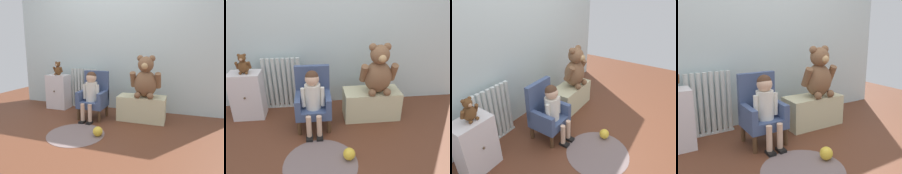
% 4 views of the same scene
% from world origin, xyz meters
% --- Properties ---
extents(ground_plane, '(6.00, 6.00, 0.00)m').
position_xyz_m(ground_plane, '(0.00, 0.00, 0.00)').
color(ground_plane, brown).
extents(back_wall, '(3.80, 0.05, 2.40)m').
position_xyz_m(back_wall, '(0.00, 1.14, 1.20)').
color(back_wall, silver).
rests_on(back_wall, ground_plane).
extents(radiator, '(0.50, 0.05, 0.69)m').
position_xyz_m(radiator, '(-0.60, 1.01, 0.34)').
color(radiator, silver).
rests_on(radiator, ground_plane).
extents(small_dresser, '(0.37, 0.27, 0.59)m').
position_xyz_m(small_dresser, '(-0.99, 0.82, 0.29)').
color(small_dresser, silver).
rests_on(small_dresser, ground_plane).
extents(child_armchair, '(0.39, 0.36, 0.70)m').
position_xyz_m(child_armchair, '(-0.20, 0.56, 0.32)').
color(child_armchair, '#41527A').
rests_on(child_armchair, ground_plane).
extents(child_figure, '(0.25, 0.35, 0.71)m').
position_xyz_m(child_figure, '(-0.20, 0.45, 0.46)').
color(child_figure, silver).
rests_on(child_figure, ground_plane).
extents(low_bench, '(0.68, 0.32, 0.36)m').
position_xyz_m(low_bench, '(0.51, 0.66, 0.18)').
color(low_bench, beige).
rests_on(low_bench, ground_plane).
extents(large_teddy_bear, '(0.43, 0.30, 0.58)m').
position_xyz_m(large_teddy_bear, '(0.56, 0.62, 0.61)').
color(large_teddy_bear, brown).
rests_on(large_teddy_bear, low_bench).
extents(small_teddy_bear, '(0.17, 0.12, 0.23)m').
position_xyz_m(small_teddy_bear, '(-0.98, 0.81, 0.69)').
color(small_teddy_bear, brown).
rests_on(small_teddy_bear, small_dresser).
extents(floor_rug, '(0.70, 0.70, 0.01)m').
position_xyz_m(floor_rug, '(-0.15, -0.11, 0.00)').
color(floor_rug, '#74615F').
rests_on(floor_rug, ground_plane).
extents(toy_ball, '(0.12, 0.12, 0.12)m').
position_xyz_m(toy_ball, '(0.12, -0.07, 0.06)').
color(toy_ball, gold).
rests_on(toy_ball, ground_plane).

